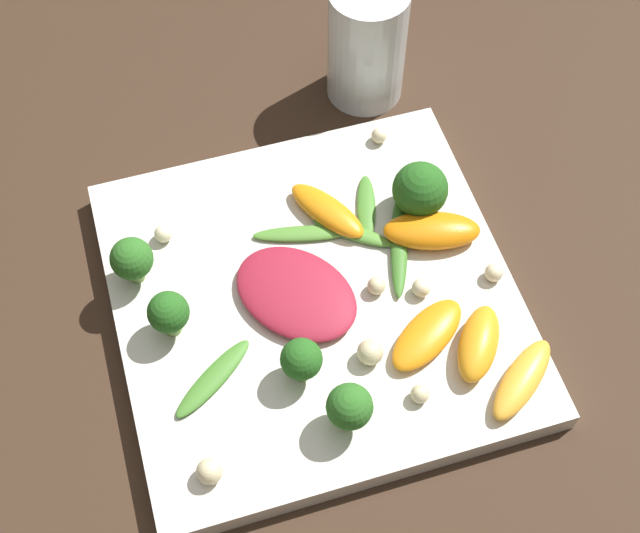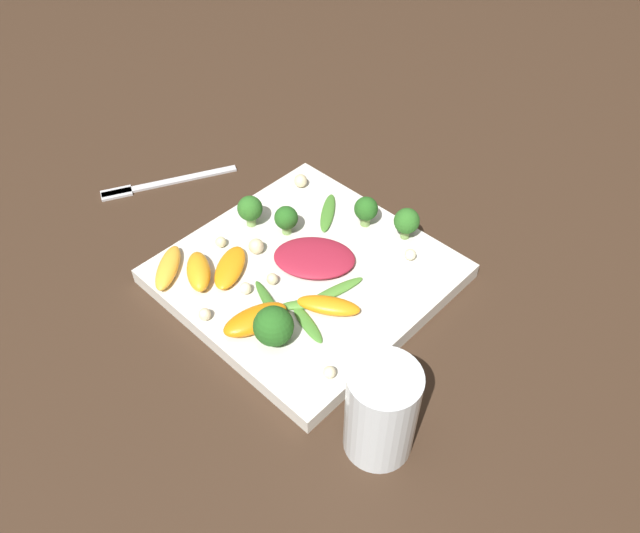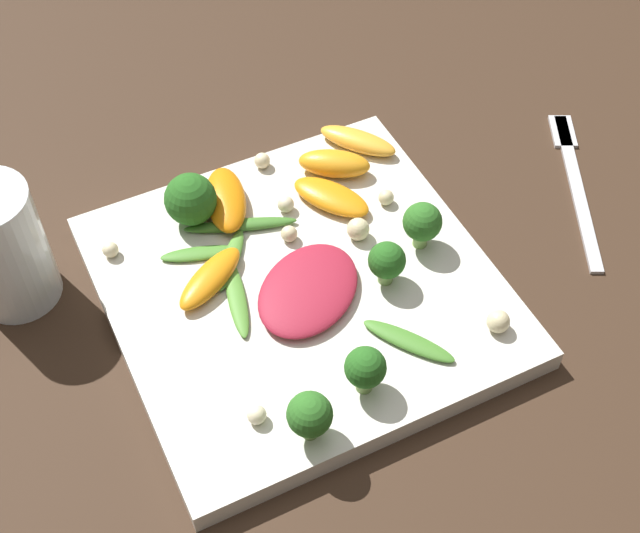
{
  "view_description": "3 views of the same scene",
  "coord_description": "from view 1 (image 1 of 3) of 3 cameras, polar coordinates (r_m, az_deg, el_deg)",
  "views": [
    {
      "loc": [
        0.32,
        -0.09,
        0.59
      ],
      "look_at": [
        -0.01,
        0.01,
        0.03
      ],
      "focal_mm": 50.0,
      "sensor_mm": 36.0,
      "label": 1
    },
    {
      "loc": [
        -0.36,
        0.36,
        0.55
      ],
      "look_at": [
        -0.01,
        -0.01,
        0.03
      ],
      "focal_mm": 35.0,
      "sensor_mm": 36.0,
      "label": 2
    },
    {
      "loc": [
        -0.17,
        -0.39,
        0.57
      ],
      "look_at": [
        0.01,
        -0.01,
        0.04
      ],
      "focal_mm": 50.0,
      "sensor_mm": 36.0,
      "label": 3
    }
  ],
  "objects": [
    {
      "name": "radicchio_leaf_0",
      "position": [
        0.65,
        -1.49,
        -1.87
      ],
      "size": [
        0.12,
        0.11,
        0.01
      ],
      "color": "maroon",
      "rests_on": "plate"
    },
    {
      "name": "broccoli_floret_0",
      "position": [
        0.66,
        -11.95,
        0.45
      ],
      "size": [
        0.03,
        0.03,
        0.04
      ],
      "color": "#7A9E51",
      "rests_on": "plate"
    },
    {
      "name": "plate",
      "position": [
        0.66,
        -0.35,
        -2.14
      ],
      "size": [
        0.29,
        0.29,
        0.02
      ],
      "color": "silver",
      "rests_on": "ground_plane"
    },
    {
      "name": "macadamia_nut_4",
      "position": [
        0.74,
        3.81,
        8.37
      ],
      "size": [
        0.01,
        0.01,
        0.01
      ],
      "color": "beige",
      "rests_on": "plate"
    },
    {
      "name": "orange_segment_3",
      "position": [
        0.69,
        0.46,
        3.59
      ],
      "size": [
        0.07,
        0.06,
        0.01
      ],
      "color": "orange",
      "rests_on": "plate"
    },
    {
      "name": "macadamia_nut_6",
      "position": [
        0.65,
        3.63,
        -1.23
      ],
      "size": [
        0.01,
        0.01,
        0.01
      ],
      "color": "beige",
      "rests_on": "plate"
    },
    {
      "name": "broccoli_floret_2",
      "position": [
        0.68,
        6.43,
        4.91
      ],
      "size": [
        0.04,
        0.04,
        0.05
      ],
      "color": "#7A9E51",
      "rests_on": "plate"
    },
    {
      "name": "macadamia_nut_2",
      "position": [
        0.59,
        -7.08,
        -12.87
      ],
      "size": [
        0.02,
        0.02,
        0.02
      ],
      "color": "beige",
      "rests_on": "plate"
    },
    {
      "name": "broccoli_floret_4",
      "position": [
        0.6,
        -1.2,
        -6.0
      ],
      "size": [
        0.03,
        0.03,
        0.04
      ],
      "color": "#84AD5B",
      "rests_on": "plate"
    },
    {
      "name": "macadamia_nut_0",
      "position": [
        0.69,
        -10.0,
        2.08
      ],
      "size": [
        0.01,
        0.01,
        0.01
      ],
      "color": "beige",
      "rests_on": "plate"
    },
    {
      "name": "arugula_sprig_3",
      "position": [
        0.7,
        2.98,
        3.84
      ],
      "size": [
        0.06,
        0.03,
        0.01
      ],
      "color": "#47842D",
      "rests_on": "plate"
    },
    {
      "name": "arugula_sprig_4",
      "position": [
        0.63,
        -6.85,
        -7.11
      ],
      "size": [
        0.06,
        0.07,
        0.01
      ],
      "color": "#47842D",
      "rests_on": "plate"
    },
    {
      "name": "drinking_glass",
      "position": [
        0.77,
        3.01,
        14.07
      ],
      "size": [
        0.07,
        0.07,
        0.11
      ],
      "color": "white",
      "rests_on": "ground_plane"
    },
    {
      "name": "orange_segment_1",
      "position": [
        0.68,
        7.17,
        2.3
      ],
      "size": [
        0.05,
        0.08,
        0.02
      ],
      "color": "orange",
      "rests_on": "plate"
    },
    {
      "name": "macadamia_nut_7",
      "position": [
        0.65,
        6.5,
        -1.35
      ],
      "size": [
        0.01,
        0.01,
        0.01
      ],
      "color": "beige",
      "rests_on": "plate"
    },
    {
      "name": "ground_plane",
      "position": [
        0.67,
        -0.35,
        -2.56
      ],
      "size": [
        2.4,
        2.4,
        0.0
      ],
      "primitive_type": "plane",
      "color": "#382619"
    },
    {
      "name": "arugula_sprig_1",
      "position": [
        0.68,
        2.09,
        2.19
      ],
      "size": [
        0.05,
        0.06,
        0.01
      ],
      "color": "#518E33",
      "rests_on": "plate"
    },
    {
      "name": "broccoli_floret_1",
      "position": [
        0.63,
        -9.65,
        -3.05
      ],
      "size": [
        0.03,
        0.03,
        0.04
      ],
      "color": "#7A9E51",
      "rests_on": "plate"
    },
    {
      "name": "macadamia_nut_5",
      "position": [
        0.62,
        3.23,
        -5.5
      ],
      "size": [
        0.02,
        0.02,
        0.02
      ],
      "color": "beige",
      "rests_on": "plate"
    },
    {
      "name": "arugula_sprig_0",
      "position": [
        0.68,
        -1.08,
        2.12
      ],
      "size": [
        0.03,
        0.08,
        0.01
      ],
      "color": "#518E33",
      "rests_on": "plate"
    },
    {
      "name": "macadamia_nut_3",
      "position": [
        0.67,
        11.06,
        -0.39
      ],
      "size": [
        0.01,
        0.01,
        0.01
      ],
      "color": "beige",
      "rests_on": "plate"
    },
    {
      "name": "macadamia_nut_1",
      "position": [
        0.62,
        6.42,
        -8.11
      ],
      "size": [
        0.01,
        0.01,
        0.01
      ],
      "color": "beige",
      "rests_on": "plate"
    },
    {
      "name": "orange_segment_4",
      "position": [
        0.63,
        10.11,
        -4.88
      ],
      "size": [
        0.07,
        0.06,
        0.02
      ],
      "color": "orange",
      "rests_on": "plate"
    },
    {
      "name": "broccoli_floret_3",
      "position": [
        0.59,
        1.9,
        -9.0
      ],
      "size": [
        0.03,
        0.03,
        0.04
      ],
      "color": "#84AD5B",
      "rests_on": "plate"
    },
    {
      "name": "orange_segment_2",
      "position": [
        0.63,
        12.81,
        -7.07
      ],
      "size": [
        0.06,
        0.07,
        0.01
      ],
      "color": "#FCAD33",
      "rests_on": "plate"
    },
    {
      "name": "orange_segment_0",
      "position": [
        0.64,
        6.87,
        -4.35
      ],
      "size": [
        0.06,
        0.08,
        0.01
      ],
      "color": "orange",
      "rests_on": "plate"
    },
    {
      "name": "arugula_sprig_2",
      "position": [
        0.68,
        5.09,
        1.39
      ],
      "size": [
        0.09,
        0.04,
        0.01
      ],
      "color": "#3D7528",
      "rests_on": "plate"
    }
  ]
}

